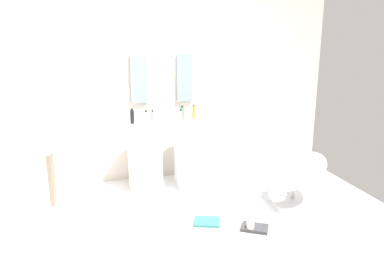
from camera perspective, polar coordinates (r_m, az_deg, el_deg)
ground_plane at (r=3.94m, az=-0.10°, el=-15.88°), size 4.80×3.60×0.04m
rear_partition at (r=5.08m, az=-4.80°, el=6.61°), size 4.80×0.10×2.60m
pedestal_sink_left at (r=4.77m, az=-7.39°, el=-4.07°), size 0.47×0.47×0.98m
pedestal_sink_right at (r=4.88m, az=-0.05°, el=-3.54°), size 0.47×0.47×0.98m
vanity_mirror_left at (r=4.95m, az=-8.30°, el=7.51°), size 0.22×0.03×0.63m
vanity_mirror_right at (r=5.06m, az=-1.15°, el=7.78°), size 0.22×0.03×0.63m
lounge_chair at (r=4.54m, az=15.53°, el=-7.09°), size 1.02×1.02×0.65m
towel_rack at (r=3.74m, az=-21.43°, el=-7.56°), size 0.37×0.22×0.95m
area_rug at (r=3.98m, az=6.22°, el=-15.19°), size 1.01×0.66×0.01m
magazine_charcoal at (r=3.97m, az=9.74°, el=-15.06°), size 0.33×0.30×0.03m
magazine_teal at (r=4.04m, az=2.36°, el=-14.36°), size 0.33×0.29×0.03m
coffee_mug at (r=3.92m, az=9.08°, el=-14.96°), size 0.08×0.08×0.09m
soap_bottle_grey at (r=4.51m, az=-6.14°, el=1.50°), size 0.04×0.04×0.20m
soap_bottle_amber at (r=4.88m, az=0.28°, el=2.46°), size 0.04×0.04×0.19m
soap_bottle_black at (r=4.66m, az=-9.30°, el=1.75°), size 0.05×0.05×0.19m
soap_bottle_green at (r=4.83m, az=-1.53°, el=2.31°), size 0.06×0.06×0.19m
soap_bottle_clear at (r=4.52m, az=-7.15°, el=1.47°), size 0.05×0.05×0.19m
soap_bottle_white at (r=4.80m, az=-1.82°, el=1.97°), size 0.04×0.04×0.14m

